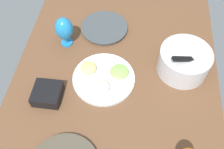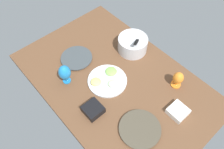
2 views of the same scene
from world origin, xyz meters
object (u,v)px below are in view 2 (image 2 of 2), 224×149
(dinner_plate_left, at_px, (77,58))
(dinner_plate_right, at_px, (140,129))
(hurricane_glass_blue, at_px, (65,73))
(fruit_platter, at_px, (107,80))
(hurricane_glass_orange, at_px, (178,79))
(square_bowl_black, at_px, (93,109))
(square_bowl_white, at_px, (178,111))
(mixing_bowl, at_px, (133,44))

(dinner_plate_left, bearing_deg, dinner_plate_right, -3.65)
(hurricane_glass_blue, bearing_deg, fruit_platter, 47.98)
(dinner_plate_right, bearing_deg, dinner_plate_left, 176.35)
(hurricane_glass_orange, xyz_separation_m, square_bowl_black, (-0.25, -0.63, -0.05))
(dinner_plate_left, relative_size, fruit_platter, 0.86)
(hurricane_glass_orange, bearing_deg, square_bowl_white, -48.11)
(dinner_plate_left, height_order, mixing_bowl, mixing_bowl)
(hurricane_glass_orange, xyz_separation_m, hurricane_glass_blue, (-0.60, -0.62, 0.02))
(hurricane_glass_blue, bearing_deg, dinner_plate_left, 124.22)
(hurricane_glass_orange, height_order, square_bowl_white, hurricane_glass_orange)
(fruit_platter, height_order, hurricane_glass_orange, hurricane_glass_orange)
(square_bowl_black, bearing_deg, hurricane_glass_blue, 178.08)
(square_bowl_black, bearing_deg, fruit_platter, 118.49)
(dinner_plate_right, relative_size, hurricane_glass_blue, 1.63)
(dinner_plate_right, distance_m, hurricane_glass_orange, 0.49)
(fruit_platter, bearing_deg, dinner_plate_left, -172.48)
(dinner_plate_left, height_order, square_bowl_white, square_bowl_white)
(fruit_platter, relative_size, square_bowl_white, 2.40)
(mixing_bowl, xyz_separation_m, square_bowl_black, (0.25, -0.64, -0.04))
(square_bowl_white, bearing_deg, dinner_plate_left, -164.72)
(mixing_bowl, xyz_separation_m, fruit_platter, (0.11, -0.39, -0.06))
(dinner_plate_left, xyz_separation_m, square_bowl_white, (0.90, 0.25, 0.01))
(fruit_platter, distance_m, square_bowl_white, 0.59)
(fruit_platter, height_order, square_bowl_white, fruit_platter)
(square_bowl_black, relative_size, square_bowl_white, 1.00)
(square_bowl_black, xyz_separation_m, square_bowl_white, (0.41, 0.45, -0.01))
(hurricane_glass_orange, height_order, hurricane_glass_blue, hurricane_glass_blue)
(mixing_bowl, height_order, fruit_platter, mixing_bowl)
(dinner_plate_right, distance_m, square_bowl_black, 0.36)
(hurricane_glass_blue, relative_size, square_bowl_black, 1.38)
(hurricane_glass_orange, relative_size, square_bowl_black, 1.12)
(fruit_platter, relative_size, square_bowl_black, 2.40)
(hurricane_glass_blue, distance_m, square_bowl_white, 0.89)
(mixing_bowl, bearing_deg, square_bowl_black, -68.96)
(dinner_plate_right, height_order, mixing_bowl, mixing_bowl)
(mixing_bowl, distance_m, fruit_platter, 0.41)
(mixing_bowl, relative_size, square_bowl_white, 1.96)
(dinner_plate_right, distance_m, fruit_platter, 0.47)
(dinner_plate_right, bearing_deg, fruit_platter, 168.07)
(mixing_bowl, bearing_deg, hurricane_glass_orange, -0.77)
(mixing_bowl, bearing_deg, dinner_plate_left, -118.42)
(mixing_bowl, distance_m, hurricane_glass_orange, 0.50)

